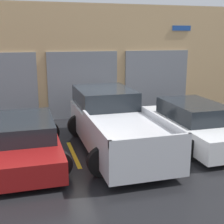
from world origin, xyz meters
TOP-DOWN VIEW (x-y plane):
  - ground_plane at (0.00, 0.00)m, footprint 28.00×28.00m
  - shophouse_building at (-0.01, 3.29)m, footprint 15.76×0.68m
  - pickup_truck at (0.00, -1.01)m, footprint 2.53×5.43m
  - sedan_white at (2.69, -1.27)m, footprint 2.21×4.48m
  - sedan_side at (-2.69, -1.27)m, footprint 2.20×4.52m
  - parking_stripe_left at (-1.34, -1.30)m, footprint 0.12×2.20m
  - parking_stripe_centre at (1.34, -1.30)m, footprint 0.12×2.20m

SIDE VIEW (x-z plane):
  - ground_plane at x=0.00m, z-range 0.00..0.00m
  - parking_stripe_left at x=-1.34m, z-range 0.00..0.01m
  - parking_stripe_centre at x=1.34m, z-range 0.00..0.01m
  - sedan_side at x=-2.69m, z-range -0.03..1.16m
  - sedan_white at x=2.69m, z-range -0.04..1.29m
  - pickup_truck at x=0.00m, z-range -0.05..1.65m
  - shophouse_building at x=-0.01m, z-range -0.04..4.72m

